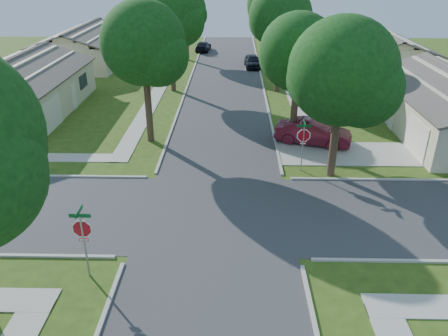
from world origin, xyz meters
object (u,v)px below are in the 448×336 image
at_px(tree_e_near, 299,56).
at_px(tree_w_mid, 171,16).
at_px(tree_e_mid, 281,19).
at_px(tree_e_far, 270,7).
at_px(stop_sign_sw, 82,232).
at_px(house_ne_far, 378,57).
at_px(car_curb_west, 203,46).
at_px(house_nw_far, 86,50).
at_px(tree_ne_corner, 343,77).
at_px(car_curb_east, 252,61).
at_px(tree_w_near, 145,47).
at_px(house_nw_near, 19,92).
at_px(tree_w_far, 186,11).
at_px(car_driveway, 313,132).
at_px(stop_sign_ne, 303,138).

distance_m(tree_e_near, tree_w_mid, 15.26).
relative_size(tree_e_mid, tree_e_far, 1.06).
height_order(stop_sign_sw, house_ne_far, house_ne_far).
distance_m(tree_e_mid, car_curb_west, 20.87).
height_order(stop_sign_sw, car_curb_west, stop_sign_sw).
distance_m(tree_e_mid, house_nw_far, 23.95).
bearing_deg(tree_ne_corner, tree_e_far, 93.09).
bearing_deg(tree_e_near, car_curb_east, 95.15).
xyz_separation_m(tree_w_near, house_nw_near, (-11.35, 5.99, -4.60)).
bearing_deg(tree_w_far, tree_w_mid, -89.95).
relative_size(tree_e_far, tree_w_mid, 0.91).
relative_size(house_nw_far, car_driveway, 2.81).
relative_size(car_driveway, car_curb_west, 1.18).
height_order(tree_w_far, house_ne_far, tree_w_far).
bearing_deg(tree_e_near, stop_sign_sw, -124.59).
bearing_deg(car_curb_east, stop_sign_sw, -105.79).
height_order(tree_e_far, tree_w_near, tree_w_near).
height_order(tree_ne_corner, house_ne_far, tree_ne_corner).
xyz_separation_m(house_nw_near, house_nw_far, (0.00, 17.00, 0.00)).
bearing_deg(tree_w_far, tree_e_mid, -54.10).
height_order(stop_sign_sw, car_driveway, stop_sign_sw).
relative_size(tree_e_near, tree_w_near, 0.92).
relative_size(tree_e_near, tree_w_mid, 0.87).
bearing_deg(tree_w_near, stop_sign_ne, -24.74).
relative_size(tree_e_far, tree_w_near, 0.97).
height_order(house_ne_far, car_curb_east, house_ne_far).
distance_m(stop_sign_ne, tree_w_far, 30.96).
bearing_deg(house_nw_far, car_curb_west, 30.24).
height_order(tree_w_far, car_curb_east, tree_w_far).
xyz_separation_m(tree_w_near, tree_w_far, (-0.01, 25.00, -0.61)).
bearing_deg(tree_w_mid, tree_w_near, -90.02).
distance_m(stop_sign_ne, tree_w_mid, 19.31).
height_order(tree_w_mid, car_curb_west, tree_w_mid).
bearing_deg(house_nw_far, tree_e_mid, -27.91).
relative_size(stop_sign_sw, house_ne_far, 0.22).
distance_m(tree_w_mid, house_nw_far, 16.56).
height_order(tree_ne_corner, house_nw_far, tree_ne_corner).
bearing_deg(car_driveway, tree_ne_corner, -157.33).
distance_m(tree_e_far, car_curb_east, 6.73).
bearing_deg(car_curb_west, tree_w_mid, 90.16).
bearing_deg(stop_sign_ne, house_nw_near, 153.54).
relative_size(tree_w_near, car_driveway, 1.85).
bearing_deg(stop_sign_sw, house_nw_far, 107.10).
bearing_deg(house_nw_far, tree_ne_corner, -51.19).
distance_m(stop_sign_sw, tree_w_far, 38.86).
xyz_separation_m(stop_sign_sw, car_driveway, (10.70, 13.40, -1.23)).
relative_size(tree_e_mid, tree_w_mid, 0.96).
height_order(tree_e_far, car_curb_east, tree_e_far).
bearing_deg(stop_sign_ne, tree_ne_corner, -16.55).
bearing_deg(tree_ne_corner, car_curb_east, 97.70).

